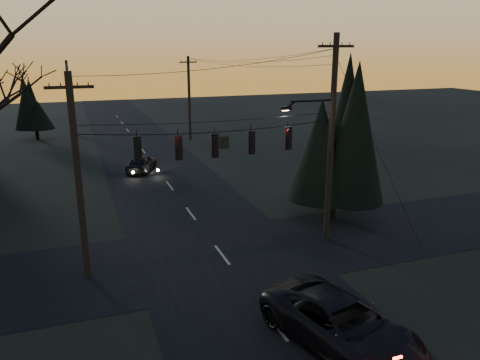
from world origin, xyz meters
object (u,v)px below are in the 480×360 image
object	(u,v)px
utility_pole_right	(326,239)
utility_pole_far_l	(73,134)
utility_pole_far_r	(190,140)
evergreen_right	(337,139)
suv_near	(341,323)
utility_pole_left	(88,276)
sedan_oncoming_a	(142,163)

from	to	relation	value
utility_pole_right	utility_pole_far_l	distance (m)	37.79
utility_pole_far_r	utility_pole_far_l	xyz separation A→B (m)	(-11.50, 8.00, 0.00)
evergreen_right	suv_near	xyz separation A→B (m)	(-5.88, -10.38, -3.77)
utility_pole_right	utility_pole_far_r	size ratio (longest dim) A/B	1.18
evergreen_right	utility_pole_right	bearing A→B (deg)	-126.32
utility_pole_right	utility_pole_left	bearing A→B (deg)	180.00
utility_pole_left	sedan_oncoming_a	distance (m)	17.23
utility_pole_right	evergreen_right	xyz separation A→B (m)	(1.89, 2.57, 4.57)
utility_pole_left	evergreen_right	xyz separation A→B (m)	(13.39, 2.57, 4.57)
utility_pole_left	sedan_oncoming_a	world-z (taller)	utility_pole_left
utility_pole_right	utility_pole_far_r	xyz separation A→B (m)	(0.00, 28.00, 0.00)
utility_pole_far_l	evergreen_right	distance (m)	36.30
utility_pole_left	utility_pole_far_l	distance (m)	36.00
utility_pole_far_l	suv_near	bearing A→B (deg)	-80.27
utility_pole_left	evergreen_right	world-z (taller)	evergreen_right
utility_pole_left	suv_near	distance (m)	10.86
suv_near	sedan_oncoming_a	size ratio (longest dim) A/B	1.45
utility_pole_left	utility_pole_far_r	distance (m)	30.27
suv_near	sedan_oncoming_a	xyz separation A→B (m)	(-2.76, 24.35, -0.12)
utility_pole_far_l	utility_pole_right	bearing A→B (deg)	-72.28
evergreen_right	suv_near	bearing A→B (deg)	-119.54
utility_pole_right	sedan_oncoming_a	distance (m)	17.88
sedan_oncoming_a	suv_near	bearing A→B (deg)	121.20
suv_near	utility_pole_far_l	bearing A→B (deg)	84.47
utility_pole_right	sedan_oncoming_a	world-z (taller)	utility_pole_right
utility_pole_right	utility_pole_far_l	bearing A→B (deg)	107.72
utility_pole_right	suv_near	bearing A→B (deg)	-117.08
utility_pole_right	evergreen_right	distance (m)	5.57
utility_pole_far_r	evergreen_right	xyz separation A→B (m)	(1.89, -25.43, 4.57)
evergreen_right	sedan_oncoming_a	distance (m)	16.88
utility_pole_right	suv_near	distance (m)	8.80
utility_pole_far_l	evergreen_right	xyz separation A→B (m)	(13.39, -33.43, 4.57)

